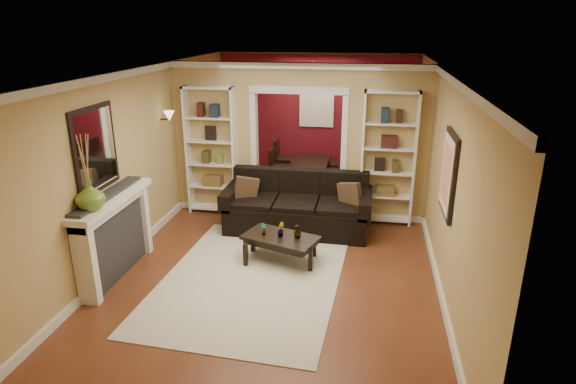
% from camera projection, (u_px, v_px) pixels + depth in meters
% --- Properties ---
extents(floor, '(8.00, 8.00, 0.00)m').
position_uv_depth(floor, '(287.00, 240.00, 7.78)').
color(floor, brown).
rests_on(floor, ground).
extents(ceiling, '(8.00, 8.00, 0.00)m').
position_uv_depth(ceiling, '(287.00, 69.00, 6.88)').
color(ceiling, white).
rests_on(ceiling, ground).
extents(wall_back, '(8.00, 0.00, 8.00)m').
position_uv_depth(wall_back, '(317.00, 114.00, 11.05)').
color(wall_back, tan).
rests_on(wall_back, ground).
extents(wall_front, '(8.00, 0.00, 8.00)m').
position_uv_depth(wall_front, '(196.00, 301.00, 3.61)').
color(wall_front, tan).
rests_on(wall_front, ground).
extents(wall_left, '(0.00, 8.00, 8.00)m').
position_uv_depth(wall_left, '(149.00, 153.00, 7.69)').
color(wall_left, tan).
rests_on(wall_left, ground).
extents(wall_right, '(0.00, 8.00, 8.00)m').
position_uv_depth(wall_right, '(440.00, 167.00, 6.97)').
color(wall_right, tan).
rests_on(wall_right, ground).
extents(partition_wall, '(4.50, 0.15, 2.70)m').
position_uv_depth(partition_wall, '(299.00, 142.00, 8.45)').
color(partition_wall, tan).
rests_on(partition_wall, floor).
extents(red_back_panel, '(4.44, 0.04, 2.64)m').
position_uv_depth(red_back_panel, '(317.00, 115.00, 11.03)').
color(red_back_panel, maroon).
rests_on(red_back_panel, floor).
extents(dining_window, '(0.78, 0.03, 0.98)m').
position_uv_depth(dining_window, '(317.00, 105.00, 10.92)').
color(dining_window, '#8CA5CC').
rests_on(dining_window, wall_back).
extents(area_rug, '(2.53, 3.43, 0.01)m').
position_uv_depth(area_rug, '(252.00, 278.00, 6.61)').
color(area_rug, beige).
rests_on(area_rug, floor).
extents(sofa, '(2.45, 1.06, 0.96)m').
position_uv_depth(sofa, '(297.00, 203.00, 8.02)').
color(sofa, black).
rests_on(sofa, floor).
extents(pillow_left, '(0.40, 0.26, 0.39)m').
position_uv_depth(pillow_left, '(246.00, 190.00, 8.08)').
color(pillow_left, brown).
rests_on(pillow_left, sofa).
extents(pillow_right, '(0.39, 0.29, 0.39)m').
position_uv_depth(pillow_right, '(350.00, 196.00, 7.81)').
color(pillow_right, brown).
rests_on(pillow_right, sofa).
extents(coffee_table, '(1.19, 0.89, 0.40)m').
position_uv_depth(coffee_table, '(281.00, 249.00, 7.04)').
color(coffee_table, black).
rests_on(coffee_table, floor).
extents(plant_left, '(0.11, 0.12, 0.19)m').
position_uv_depth(plant_left, '(264.00, 229.00, 6.98)').
color(plant_left, '#336626').
rests_on(plant_left, coffee_table).
extents(plant_center, '(0.12, 0.13, 0.21)m').
position_uv_depth(plant_center, '(280.00, 230.00, 6.93)').
color(plant_center, '#336626').
rests_on(plant_center, coffee_table).
extents(plant_right, '(0.17, 0.17, 0.21)m').
position_uv_depth(plant_right, '(297.00, 231.00, 6.89)').
color(plant_right, '#336626').
rests_on(plant_right, coffee_table).
extents(bookshelf_left, '(0.90, 0.30, 2.30)m').
position_uv_depth(bookshelf_left, '(212.00, 151.00, 8.60)').
color(bookshelf_left, white).
rests_on(bookshelf_left, floor).
extents(bookshelf_right, '(0.90, 0.30, 2.30)m').
position_uv_depth(bookshelf_right, '(388.00, 159.00, 8.11)').
color(bookshelf_right, white).
rests_on(bookshelf_right, floor).
extents(fireplace, '(0.32, 1.70, 1.16)m').
position_uv_depth(fireplace, '(117.00, 237.00, 6.53)').
color(fireplace, white).
rests_on(fireplace, floor).
extents(vase, '(0.42, 0.42, 0.36)m').
position_uv_depth(vase, '(90.00, 196.00, 5.84)').
color(vase, olive).
rests_on(vase, fireplace).
extents(mirror, '(0.03, 0.95, 1.10)m').
position_uv_depth(mirror, '(95.00, 149.00, 6.14)').
color(mirror, silver).
rests_on(mirror, wall_left).
extents(wall_sconce, '(0.18, 0.18, 0.22)m').
position_uv_depth(wall_sconce, '(166.00, 118.00, 8.03)').
color(wall_sconce, '#FFE0A5').
rests_on(wall_sconce, wall_left).
extents(framed_art, '(0.04, 0.85, 1.05)m').
position_uv_depth(framed_art, '(448.00, 174.00, 5.98)').
color(framed_art, black).
rests_on(framed_art, wall_right).
extents(dining_table, '(1.44, 0.80, 0.51)m').
position_uv_depth(dining_table, '(310.00, 173.00, 10.37)').
color(dining_table, black).
rests_on(dining_table, floor).
extents(dining_chair_nw, '(0.52, 0.52, 0.87)m').
position_uv_depth(dining_chair_nw, '(283.00, 168.00, 10.12)').
color(dining_chair_nw, black).
rests_on(dining_chair_nw, floor).
extents(dining_chair_ne, '(0.53, 0.53, 0.81)m').
position_uv_depth(dining_chair_ne, '(335.00, 172.00, 9.95)').
color(dining_chair_ne, black).
rests_on(dining_chair_ne, floor).
extents(dining_chair_sw, '(0.58, 0.58, 0.92)m').
position_uv_depth(dining_chair_sw, '(288.00, 159.00, 10.67)').
color(dining_chair_sw, black).
rests_on(dining_chair_sw, floor).
extents(dining_chair_se, '(0.41, 0.41, 0.78)m').
position_uv_depth(dining_chair_se, '(337.00, 165.00, 10.51)').
color(dining_chair_se, black).
rests_on(dining_chair_se, floor).
extents(chandelier, '(0.50, 0.50, 0.30)m').
position_uv_depth(chandelier, '(310.00, 92.00, 9.62)').
color(chandelier, '#3D251C').
rests_on(chandelier, ceiling).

